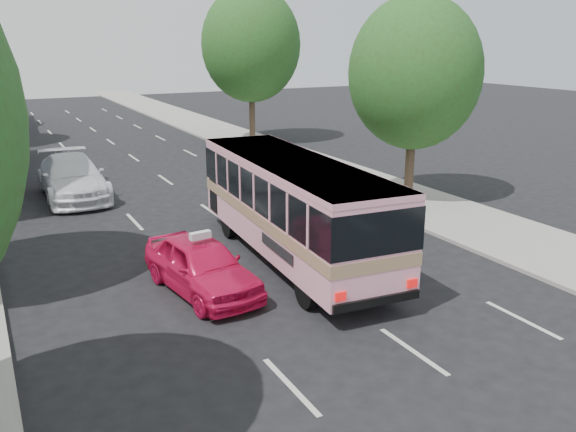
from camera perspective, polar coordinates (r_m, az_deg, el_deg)
ground at (r=14.26m, az=3.32°, el=-9.95°), size 120.00×120.00×0.00m
sidewalk_right at (r=35.00m, az=-1.39°, el=6.08°), size 4.00×90.00×0.12m
tree_right_near at (r=24.38m, az=12.05°, el=13.42°), size 5.10×5.10×7.95m
tree_right_far at (r=38.25m, az=-3.35°, el=16.07°), size 6.00×6.00×9.35m
pink_bus at (r=17.49m, az=0.42°, el=1.59°), size 2.99×9.48×2.98m
pink_taxi at (r=15.77m, az=-8.09°, el=-4.60°), size 2.24×4.40×1.44m
white_pickup at (r=26.33m, az=-19.52°, el=3.43°), size 2.42×5.83×1.68m
taxi_roof_sign at (r=15.50m, az=-8.21°, el=-1.80°), size 0.57×0.25×0.18m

